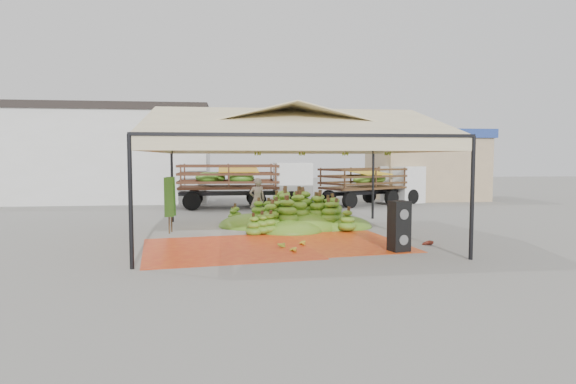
{
  "coord_description": "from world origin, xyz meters",
  "views": [
    {
      "loc": [
        -1.86,
        -14.93,
        2.47
      ],
      "look_at": [
        0.2,
        1.5,
        1.3
      ],
      "focal_mm": 30.0,
      "sensor_mm": 36.0,
      "label": 1
    }
  ],
  "objects": [
    {
      "name": "hand_yellow_a",
      "position": [
        -0.24,
        -2.54,
        0.09
      ],
      "size": [
        0.46,
        0.4,
        0.18
      ],
      "primitive_type": "ellipsoid",
      "rotation": [
        0.0,
        0.0,
        0.18
      ],
      "color": "#AE9422",
      "rests_on": "ground"
    },
    {
      "name": "vendor",
      "position": [
        -0.73,
        3.65,
        0.85
      ],
      "size": [
        0.68,
        0.51,
        1.71
      ],
      "primitive_type": "imported",
      "rotation": [
        0.0,
        0.0,
        3.31
      ],
      "color": "gray",
      "rests_on": "ground"
    },
    {
      "name": "canopy_tent",
      "position": [
        0.0,
        0.0,
        3.3
      ],
      "size": [
        8.1,
        8.1,
        4.0
      ],
      "color": "black",
      "rests_on": "ground"
    },
    {
      "name": "building_white",
      "position": [
        -10.0,
        14.0,
        2.71
      ],
      "size": [
        14.3,
        6.3,
        5.4
      ],
      "color": "silver",
      "rests_on": "ground"
    },
    {
      "name": "building_tan",
      "position": [
        10.0,
        13.0,
        2.07
      ],
      "size": [
        6.3,
        5.3,
        4.1
      ],
      "color": "tan",
      "rests_on": "ground"
    },
    {
      "name": "tarp_right",
      "position": [
        1.23,
        -1.32,
        0.01
      ],
      "size": [
        4.18,
        4.35,
        0.01
      ],
      "primitive_type": "cube",
      "rotation": [
        0.0,
        0.0,
        0.12
      ],
      "color": "#D25613",
      "rests_on": "ground"
    },
    {
      "name": "hand_red_a",
      "position": [
        2.47,
        -2.51,
        0.11
      ],
      "size": [
        0.58,
        0.52,
        0.21
      ],
      "primitive_type": "ellipsoid",
      "rotation": [
        0.0,
        0.0,
        -0.35
      ],
      "color": "#521E12",
      "rests_on": "ground"
    },
    {
      "name": "banana_heap",
      "position": [
        0.64,
        2.07,
        0.61
      ],
      "size": [
        7.04,
        6.47,
        1.22
      ],
      "primitive_type": "ellipsoid",
      "rotation": [
        0.0,
        0.0,
        -0.38
      ],
      "color": "#457117",
      "rests_on": "ground"
    },
    {
      "name": "truck_right",
      "position": [
        6.09,
        10.03,
        1.24
      ],
      "size": [
        6.16,
        4.24,
        2.01
      ],
      "rotation": [
        0.0,
        0.0,
        0.43
      ],
      "color": "#533C1B",
      "rests_on": "ground"
    },
    {
      "name": "hanging_bunches",
      "position": [
        1.38,
        1.16,
        2.62
      ],
      "size": [
        4.74,
        0.24,
        0.2
      ],
      "color": "#537F1A",
      "rests_on": "ground"
    },
    {
      "name": "hand_green",
      "position": [
        -0.46,
        -1.81,
        0.1
      ],
      "size": [
        0.54,
        0.52,
        0.19
      ],
      "primitive_type": "ellipsoid",
      "rotation": [
        0.0,
        0.0,
        -0.53
      ],
      "color": "#4F6E17",
      "rests_on": "ground"
    },
    {
      "name": "hand_yellow_b",
      "position": [
        0.14,
        -1.6,
        0.1
      ],
      "size": [
        0.43,
        0.36,
        0.19
      ],
      "primitive_type": "ellipsoid",
      "rotation": [
        0.0,
        0.0,
        0.03
      ],
      "color": "gold",
      "rests_on": "ground"
    },
    {
      "name": "tarp_left",
      "position": [
        -1.91,
        -1.79,
        0.01
      ],
      "size": [
        4.98,
        4.8,
        0.01
      ],
      "primitive_type": "cube",
      "rotation": [
        0.0,
        0.0,
        0.14
      ],
      "color": "#C94A12",
      "rests_on": "ground"
    },
    {
      "name": "banana_leaves",
      "position": [
        -3.7,
        1.25,
        0.0
      ],
      "size": [
        0.96,
        1.36,
        3.7
      ],
      "primitive_type": null,
      "color": "#276D1D",
      "rests_on": "ground"
    },
    {
      "name": "ground",
      "position": [
        0.0,
        0.0,
        0.0
      ],
      "size": [
        90.0,
        90.0,
        0.0
      ],
      "primitive_type": "plane",
      "color": "slate",
      "rests_on": "ground"
    },
    {
      "name": "truck_left",
      "position": [
        -0.74,
        9.13,
        1.38
      ],
      "size": [
        6.52,
        2.33,
        2.23
      ],
      "rotation": [
        0.0,
        0.0,
        0.01
      ],
      "color": "#4E291A",
      "rests_on": "ground"
    },
    {
      "name": "hand_red_b",
      "position": [
        3.7,
        -2.12,
        0.1
      ],
      "size": [
        0.57,
        0.56,
        0.2
      ],
      "primitive_type": "ellipsoid",
      "rotation": [
        0.0,
        0.0,
        0.64
      ],
      "color": "maroon",
      "rests_on": "ground"
    },
    {
      "name": "speaker_stack",
      "position": [
        2.63,
        -2.77,
        0.67
      ],
      "size": [
        0.58,
        0.53,
        1.34
      ],
      "rotation": [
        0.0,
        0.0,
        0.25
      ],
      "color": "black",
      "rests_on": "ground"
    }
  ]
}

